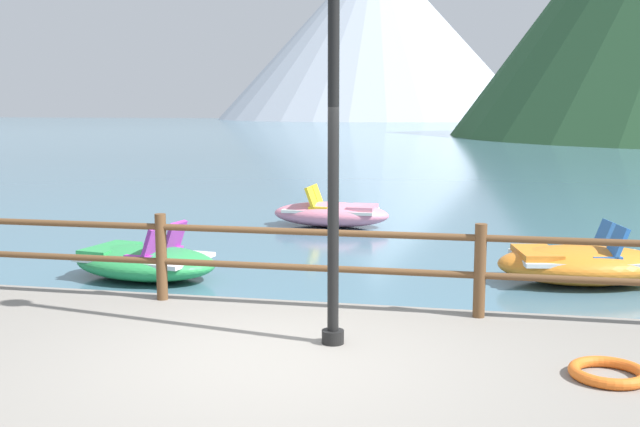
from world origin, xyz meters
The scene contains 8 objects.
ground_plane centered at (0.00, 40.00, 0.00)m, with size 200.00×200.00×0.00m, color #477084.
dock_railing centered at (0.00, 1.55, 0.97)m, with size 23.92×0.12×0.95m.
lamp_post centered at (0.42, 0.42, 2.85)m, with size 0.28×0.28×4.07m.
life_ring centered at (2.69, 0.00, 0.45)m, with size 0.61×0.61×0.09m, color orange.
pedal_boat_0 centered at (-3.08, 4.07, 0.25)m, with size 2.41×1.71×0.83m.
pedal_boat_1 centered at (3.15, 5.04, 0.29)m, with size 2.62×1.78×0.87m.
pedal_boat_2 centered at (-1.30, 9.33, 0.27)m, with size 2.49×1.19×0.85m.
distant_peak centered at (-17.55, 137.13, 15.99)m, with size 59.12×59.12×31.99m, color #A8B2C1.
Camera 1 is at (1.63, -5.98, 2.51)m, focal length 42.30 mm.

